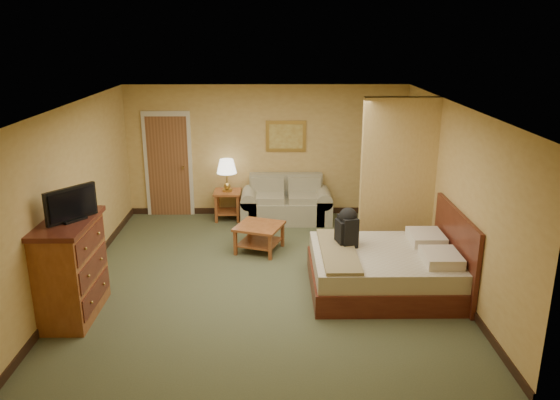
{
  "coord_description": "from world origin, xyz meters",
  "views": [
    {
      "loc": [
        0.14,
        -7.58,
        3.6
      ],
      "look_at": [
        0.24,
        0.6,
        1.04
      ],
      "focal_mm": 35.0,
      "sensor_mm": 36.0,
      "label": 1
    }
  ],
  "objects_px": {
    "bed": "(391,269)",
    "dresser": "(71,268)",
    "loveseat": "(286,206)",
    "coffee_table": "(259,232)"
  },
  "relations": [
    {
      "from": "dresser",
      "to": "bed",
      "type": "bearing_deg",
      "value": 9.14
    },
    {
      "from": "coffee_table",
      "to": "dresser",
      "type": "xyz_separation_m",
      "value": [
        -2.37,
        -2.15,
        0.33
      ]
    },
    {
      "from": "coffee_table",
      "to": "bed",
      "type": "relative_size",
      "value": 0.43
    },
    {
      "from": "bed",
      "to": "dresser",
      "type": "bearing_deg",
      "value": -170.86
    },
    {
      "from": "coffee_table",
      "to": "bed",
      "type": "height_order",
      "value": "bed"
    },
    {
      "from": "loveseat",
      "to": "dresser",
      "type": "relative_size",
      "value": 1.33
    },
    {
      "from": "coffee_table",
      "to": "bed",
      "type": "bearing_deg",
      "value": -37.3
    },
    {
      "from": "loveseat",
      "to": "bed",
      "type": "bearing_deg",
      "value": -64.54
    },
    {
      "from": "bed",
      "to": "loveseat",
      "type": "bearing_deg",
      "value": 115.46
    },
    {
      "from": "coffee_table",
      "to": "dresser",
      "type": "distance_m",
      "value": 3.22
    }
  ]
}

